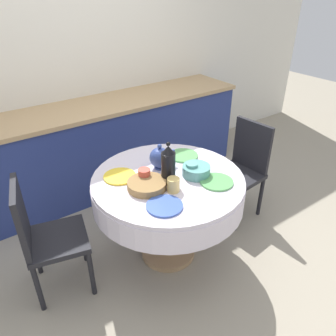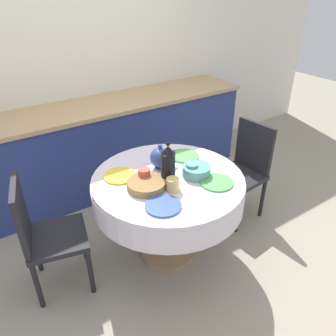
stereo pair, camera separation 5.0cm
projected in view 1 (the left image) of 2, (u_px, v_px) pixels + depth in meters
The scene contains 18 objects.
ground_plane at pixel (168, 252), 2.74m from camera, with size 12.00×12.00×0.00m, color #9E937F.
wall_back at pixel (74, 59), 3.21m from camera, with size 7.00×0.05×2.60m.
kitchen_counter at pixel (98, 148), 3.40m from camera, with size 3.24×0.64×0.92m.
dining_table at pixel (168, 192), 2.44m from camera, with size 1.12×1.12×0.74m.
chair_left at pixel (243, 166), 3.00m from camera, with size 0.44×0.44×0.90m.
chair_right at pixel (44, 234), 2.20m from camera, with size 0.48×0.48×0.90m.
plate_near_left at pixel (164, 206), 2.06m from camera, with size 0.24×0.24×0.01m, color #3856AD.
cup_near_left at pixel (173, 185), 2.20m from camera, with size 0.09×0.09×0.10m, color #DBB766.
plate_near_right at pixel (217, 182), 2.31m from camera, with size 0.24×0.24×0.01m, color #5BA85B.
cup_near_right at pixel (191, 169), 2.37m from camera, with size 0.09×0.09×0.10m, color #5BA39E.
plate_far_left at pixel (120, 176), 2.37m from camera, with size 0.24×0.24×0.01m, color yellow.
cup_far_left at pixel (144, 175), 2.30m from camera, with size 0.09×0.09×0.10m, color #CC4C3D.
plate_far_right at pixel (183, 155), 2.65m from camera, with size 0.24×0.24×0.01m, color #5BA85B.
cup_far_right at pixel (167, 160), 2.50m from camera, with size 0.09×0.09×0.10m, color #5BA39E.
coffee_carafe at pixel (168, 165), 2.25m from camera, with size 0.10×0.10×0.31m.
teapot at pixel (160, 158), 2.44m from camera, with size 0.21×0.16×0.20m.
bread_basket at pixel (147, 185), 2.24m from camera, with size 0.27×0.27×0.05m, color olive.
fruit_bowl at pixel (196, 171), 2.38m from camera, with size 0.20×0.20×0.08m, color #569993.
Camera 1 is at (-1.16, -1.64, 2.00)m, focal length 35.00 mm.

